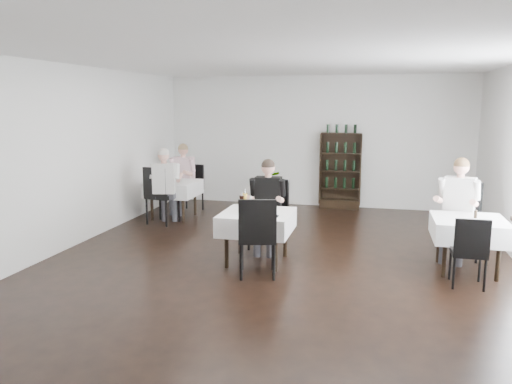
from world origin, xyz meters
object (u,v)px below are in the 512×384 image
main_table (257,222)px  potted_tree (268,188)px  wine_shelf (340,171)px  diner_main (267,199)px

main_table → potted_tree: potted_tree is taller
main_table → potted_tree: 4.27m
wine_shelf → potted_tree: wine_shelf is taller
wine_shelf → main_table: bearing=-101.8°
wine_shelf → diner_main: size_ratio=1.17×
potted_tree → diner_main: 3.75m
wine_shelf → diner_main: wine_shelf is taller
wine_shelf → main_table: (-0.90, -4.31, -0.23)m
wine_shelf → potted_tree: bearing=-176.1°
potted_tree → diner_main: (0.79, -3.64, 0.45)m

